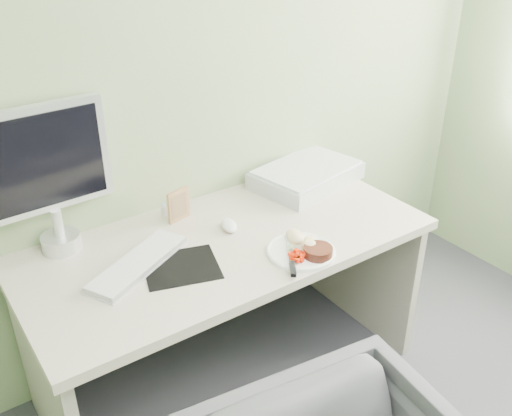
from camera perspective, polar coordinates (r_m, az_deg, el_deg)
wall_back at (r=2.30m, az=-8.49°, el=14.39°), size 3.50×0.00×3.50m
desk at (r=2.33m, az=-2.84°, el=-6.94°), size 1.60×0.75×0.73m
plate at (r=2.15m, az=4.51°, el=-4.37°), size 0.26×0.26×0.01m
steak at (r=2.11m, az=6.21°, el=-4.35°), size 0.11×0.11×0.03m
potato_pile at (r=2.15m, az=4.60°, el=-3.09°), size 0.13×0.11×0.06m
carrot_heap at (r=2.08m, az=4.19°, el=-4.71°), size 0.08×0.07×0.04m
steak_knife at (r=2.04m, az=3.63°, el=-5.54°), size 0.14×0.19×0.02m
mousepad at (r=2.08m, az=-7.49°, el=-5.85°), size 0.32×0.30×0.00m
keyboard at (r=2.10m, az=-11.69°, el=-5.39°), size 0.44×0.32×0.02m
computer_mouse at (r=2.28m, az=-2.69°, el=-1.75°), size 0.09×0.12×0.04m
photo_frame at (r=2.35m, az=-7.75°, el=0.30°), size 0.11×0.04×0.14m
eyedrop_bottle at (r=2.41m, az=-9.22°, el=-0.10°), size 0.02×0.02×0.06m
scanner at (r=2.66m, az=5.05°, el=3.23°), size 0.54×0.41×0.08m
monitor at (r=2.16m, az=-20.21°, el=3.43°), size 0.47×0.14×0.56m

